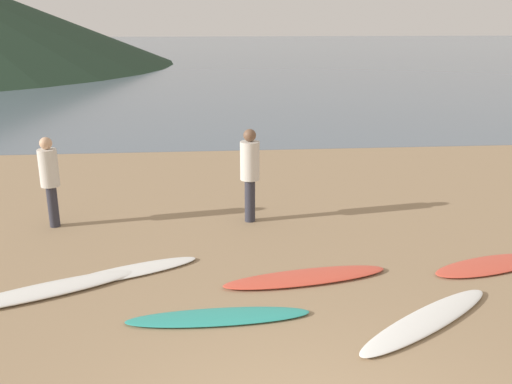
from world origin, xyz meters
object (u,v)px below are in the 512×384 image
object	(u,v)px
surfboard_2	(218,317)
person_1	(250,168)
person_0	(49,175)
surfboard_3	(306,277)
surfboard_5	(489,265)
surfboard_1	(131,271)
surfboard_0	(45,291)
surfboard_4	(427,320)

from	to	relation	value
surfboard_2	person_1	distance (m)	3.83
person_0	person_1	distance (m)	3.69
surfboard_3	surfboard_5	distance (m)	2.97
surfboard_1	person_1	xyz separation A→B (m)	(2.01, 2.13, 1.03)
surfboard_0	person_1	world-z (taller)	person_1
person_1	surfboard_2	bearing A→B (deg)	57.82
surfboard_3	surfboard_5	xyz separation A→B (m)	(2.96, 0.17, -0.01)
surfboard_0	person_0	world-z (taller)	person_0
surfboard_4	person_1	size ratio (longest dim) A/B	1.44
surfboard_0	surfboard_1	distance (m)	1.28
person_0	surfboard_3	bearing A→B (deg)	-80.34
surfboard_0	surfboard_3	xyz separation A→B (m)	(3.80, 0.11, -0.01)
surfboard_1	surfboard_2	xyz separation A→B (m)	(1.32, -1.50, -0.00)
surfboard_0	surfboard_2	size ratio (longest dim) A/B	1.11
surfboard_3	person_0	world-z (taller)	person_0
surfboard_1	surfboard_3	size ratio (longest dim) A/B	0.84
surfboard_1	person_0	world-z (taller)	person_0
surfboard_5	person_1	world-z (taller)	person_1
surfboard_1	surfboard_5	world-z (taller)	surfboard_5
surfboard_4	surfboard_0	bearing A→B (deg)	132.16
surfboard_0	surfboard_4	distance (m)	5.29
surfboard_4	person_1	xyz separation A→B (m)	(-1.99, 3.96, 1.03)
surfboard_4	person_0	world-z (taller)	person_0
person_1	surfboard_1	bearing A→B (deg)	25.28
surfboard_2	surfboard_4	bearing A→B (deg)	-8.42
person_1	surfboard_5	bearing A→B (deg)	124.83
surfboard_1	surfboard_4	bearing A→B (deg)	-46.98
surfboard_2	surfboard_3	distance (m)	1.69
surfboard_4	person_0	size ratio (longest dim) A/B	1.52
surfboard_0	surfboard_2	distance (m)	2.63
surfboard_1	person_0	xyz separation A→B (m)	(-1.68, 2.17, 0.98)
surfboard_3	person_0	bearing A→B (deg)	139.60
surfboard_5	person_1	size ratio (longest dim) A/B	1.11
surfboard_0	surfboard_1	world-z (taller)	surfboard_0
surfboard_4	surfboard_5	bearing A→B (deg)	9.56
surfboard_4	person_1	distance (m)	4.55
surfboard_4	surfboard_1	bearing A→B (deg)	121.32
person_0	surfboard_2	bearing A→B (deg)	-99.83
person_0	person_1	world-z (taller)	person_1
person_0	surfboard_0	bearing A→B (deg)	-127.98
surfboard_1	surfboard_4	xyz separation A→B (m)	(4.00, -1.83, 0.01)
surfboard_0	surfboard_5	xyz separation A→B (m)	(6.76, 0.29, -0.01)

